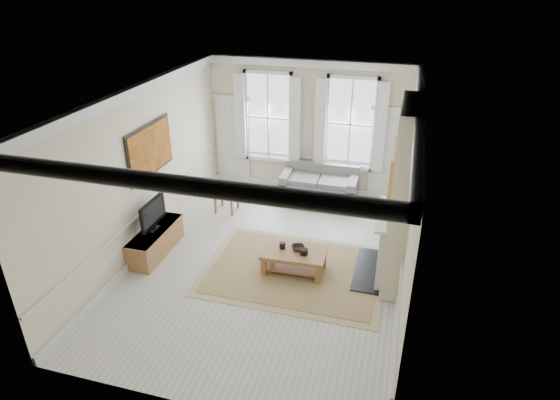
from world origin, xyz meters
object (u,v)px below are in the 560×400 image
(tv_stand, at_px, (156,241))
(coffee_table, at_px, (294,255))
(side_table, at_px, (226,192))
(sofa, at_px, (320,185))

(tv_stand, bearing_deg, coffee_table, 2.31)
(side_table, relative_size, coffee_table, 0.51)
(sofa, relative_size, tv_stand, 1.24)
(side_table, bearing_deg, sofa, 31.81)
(tv_stand, bearing_deg, side_table, 71.28)
(sofa, xyz_separation_m, side_table, (-2.04, -1.27, 0.13))
(side_table, relative_size, tv_stand, 0.41)
(sofa, distance_m, side_table, 2.41)
(sofa, distance_m, coffee_table, 3.30)
(side_table, bearing_deg, coffee_table, -42.80)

